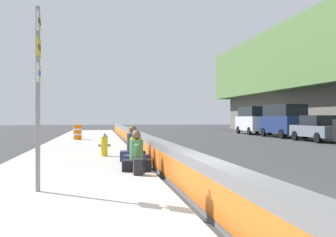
% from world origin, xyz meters
% --- Properties ---
extents(ground_plane, '(160.00, 160.00, 0.00)m').
position_xyz_m(ground_plane, '(0.00, 0.00, 0.00)').
color(ground_plane, '#353538').
rests_on(ground_plane, ground).
extents(sidewalk_strip, '(80.00, 4.40, 0.14)m').
position_xyz_m(sidewalk_strip, '(0.00, 2.65, 0.07)').
color(sidewalk_strip, '#A8A59E').
rests_on(sidewalk_strip, ground_plane).
extents(jersey_barrier, '(76.00, 0.45, 0.85)m').
position_xyz_m(jersey_barrier, '(0.00, 0.00, 0.42)').
color(jersey_barrier, slate).
rests_on(jersey_barrier, ground_plane).
extents(route_sign_post, '(0.44, 0.09, 3.60)m').
position_xyz_m(route_sign_post, '(1.26, 3.04, 2.23)').
color(route_sign_post, gray).
rests_on(route_sign_post, sidewalk_strip).
extents(fire_hydrant, '(0.26, 0.46, 0.88)m').
position_xyz_m(fire_hydrant, '(8.38, 1.68, 0.59)').
color(fire_hydrant, gold).
rests_on(fire_hydrant, sidewalk_strip).
extents(seated_person_foreground, '(0.72, 0.82, 1.07)m').
position_xyz_m(seated_person_foreground, '(4.06, 0.87, 0.48)').
color(seated_person_foreground, black).
rests_on(seated_person_foreground, sidewalk_strip).
extents(seated_person_middle, '(0.82, 0.90, 1.06)m').
position_xyz_m(seated_person_middle, '(5.52, 0.75, 0.47)').
color(seated_person_middle, '#23284C').
rests_on(seated_person_middle, sidewalk_strip).
extents(seated_person_rear, '(0.77, 0.89, 1.17)m').
position_xyz_m(seated_person_rear, '(6.65, 0.76, 0.51)').
color(seated_person_rear, '#23284C').
rests_on(seated_person_rear, sidewalk_strip).
extents(backpack, '(0.32, 0.28, 0.40)m').
position_xyz_m(backpack, '(3.22, 0.90, 0.33)').
color(backpack, '#232328').
rests_on(backpack, sidewalk_strip).
extents(construction_barrel, '(0.54, 0.54, 0.95)m').
position_xyz_m(construction_barrel, '(20.11, 3.26, 0.62)').
color(construction_barrel, orange).
rests_on(construction_barrel, sidewalk_strip).
extents(parked_car_fourth, '(4.51, 1.97, 1.71)m').
position_xyz_m(parked_car_fourth, '(17.52, -12.14, 0.86)').
color(parked_car_fourth, slate).
rests_on(parked_car_fourth, ground_plane).
extents(parked_car_midline, '(5.14, 2.18, 2.56)m').
position_xyz_m(parked_car_midline, '(22.99, -12.32, 1.35)').
color(parked_car_midline, navy).
rests_on(parked_car_midline, ground_plane).
extents(parked_car_far, '(5.16, 2.24, 2.56)m').
position_xyz_m(parked_car_far, '(29.30, -12.32, 1.35)').
color(parked_car_far, silver).
rests_on(parked_car_far, ground_plane).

